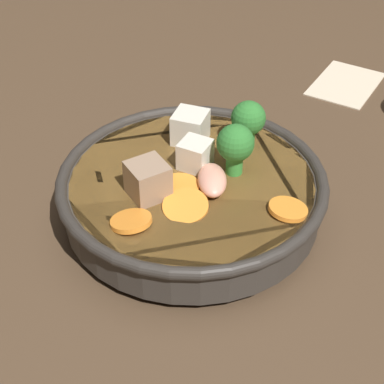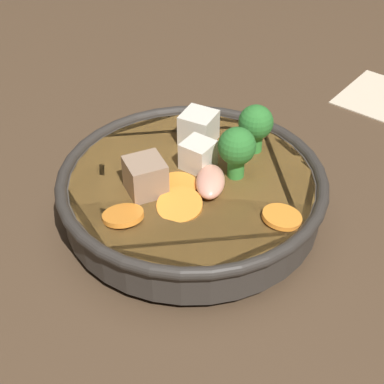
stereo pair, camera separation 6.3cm
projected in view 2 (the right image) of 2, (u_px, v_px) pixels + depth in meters
ground_plane at (192, 217)px, 0.65m from camera, size 3.00×3.00×0.00m
stirfry_bowl at (193, 189)px, 0.63m from camera, size 0.26×0.26×0.10m
napkin at (375, 94)px, 0.84m from camera, size 0.13×0.11×0.00m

